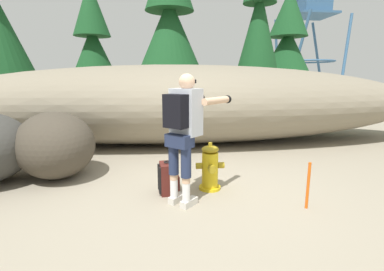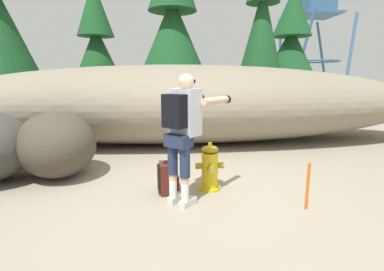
% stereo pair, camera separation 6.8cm
% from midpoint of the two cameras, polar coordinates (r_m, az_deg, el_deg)
% --- Properties ---
extents(ground_plane, '(56.00, 56.00, 0.04)m').
position_cam_midpoint_polar(ground_plane, '(4.01, 0.07, -12.57)').
color(ground_plane, gray).
extents(dirt_embankment, '(12.62, 3.20, 1.93)m').
position_cam_midpoint_polar(dirt_embankment, '(7.20, -2.74, 6.36)').
color(dirt_embankment, gray).
rests_on(dirt_embankment, ground_plane).
extents(fire_hydrant, '(0.42, 0.37, 0.70)m').
position_cam_midpoint_polar(fire_hydrant, '(4.17, 3.17, -6.56)').
color(fire_hydrant, gold).
rests_on(fire_hydrant, ground_plane).
extents(utility_worker, '(0.94, 0.98, 1.67)m').
position_cam_midpoint_polar(utility_worker, '(3.54, -1.96, 2.36)').
color(utility_worker, beige).
rests_on(utility_worker, ground_plane).
extents(spare_backpack, '(0.31, 0.32, 0.47)m').
position_cam_midpoint_polar(spare_backpack, '(4.08, -5.33, -8.57)').
color(spare_backpack, '#511E19').
rests_on(spare_backpack, ground_plane).
extents(boulder_large, '(1.73, 1.81, 1.08)m').
position_cam_midpoint_polar(boulder_large, '(5.14, -26.08, -1.73)').
color(boulder_large, '#443C31').
rests_on(boulder_large, ground_plane).
extents(pine_tree_left, '(2.27, 2.27, 5.42)m').
position_cam_midpoint_polar(pine_tree_left, '(12.81, -19.42, 16.65)').
color(pine_tree_left, '#47331E').
rests_on(pine_tree_left, ground_plane).
extents(pine_tree_center, '(2.65, 2.65, 6.37)m').
position_cam_midpoint_polar(pine_tree_center, '(10.78, -4.70, 21.47)').
color(pine_tree_center, '#47331E').
rests_on(pine_tree_center, ground_plane).
extents(pine_tree_right, '(1.81, 1.81, 7.13)m').
position_cam_midpoint_polar(pine_tree_right, '(11.12, 13.13, 21.90)').
color(pine_tree_right, '#47331E').
rests_on(pine_tree_right, ground_plane).
extents(pine_tree_far_right, '(2.50, 2.50, 5.31)m').
position_cam_midpoint_polar(pine_tree_far_right, '(13.31, 18.45, 16.82)').
color(pine_tree_far_right, '#47331E').
rests_on(pine_tree_far_right, ground_plane).
extents(watchtower, '(3.85, 3.85, 8.13)m').
position_cam_midpoint_polar(watchtower, '(19.65, 23.07, 23.71)').
color(watchtower, '#386089').
rests_on(watchtower, ground_plane).
extents(survey_stake, '(0.04, 0.04, 0.60)m').
position_cam_midpoint_polar(survey_stake, '(3.85, 21.81, -9.33)').
color(survey_stake, '#E55914').
rests_on(survey_stake, ground_plane).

